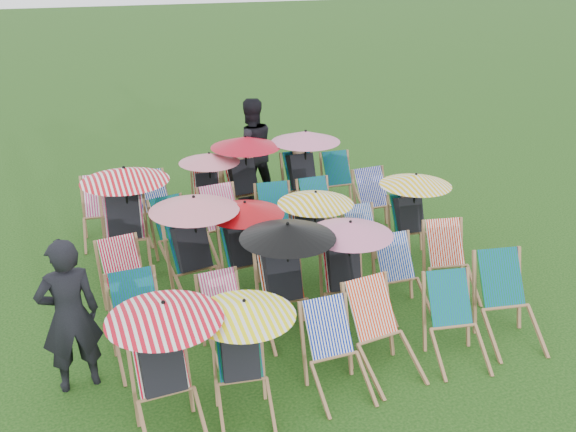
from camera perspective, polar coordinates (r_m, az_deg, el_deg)
name	(u,v)px	position (r m, az deg, el deg)	size (l,w,h in m)	color
ground	(283,284)	(8.78, -0.48, -6.09)	(100.00, 100.00, 0.00)	black
deckchair_0	(166,366)	(6.14, -10.80, -12.99)	(1.08, 1.13, 1.28)	#926744
deckchair_1	(243,356)	(6.29, -4.02, -12.34)	(0.99, 1.05, 1.17)	#926744
deckchair_2	(337,353)	(6.64, 4.42, -12.07)	(0.59, 0.82, 0.88)	#926744
deckchair_3	(384,333)	(6.95, 8.57, -10.26)	(0.71, 0.93, 0.94)	#926744
deckchair_4	(457,323)	(7.33, 14.79, -9.15)	(0.74, 0.92, 0.90)	#926744
deckchair_5	(510,303)	(7.81, 19.14, -7.29)	(0.80, 1.00, 0.97)	#926744
deckchair_6	(140,323)	(7.24, -13.04, -9.28)	(0.63, 0.86, 0.92)	#926744
deckchair_7	(228,317)	(7.30, -5.37, -8.91)	(0.59, 0.79, 0.82)	#926744
deckchair_8	(287,277)	(7.46, -0.10, -5.48)	(1.12, 1.17, 1.33)	#926744
deckchair_9	(347,270)	(7.78, 5.31, -4.78)	(1.04, 1.11, 1.23)	#926744
deckchair_10	(403,277)	(8.16, 10.15, -5.36)	(0.62, 0.84, 0.88)	#926744
deckchair_11	(452,262)	(8.63, 14.33, -4.02)	(0.75, 0.94, 0.91)	#926744
deckchair_12	(127,280)	(8.20, -14.10, -5.56)	(0.68, 0.88, 0.88)	#926744
deckchair_13	(196,247)	(8.25, -8.16, -2.76)	(1.14, 1.23, 1.36)	#926744
deckchair_14	(246,246)	(8.39, -3.78, -2.69)	(1.02, 1.08, 1.22)	#926744
deckchair_15	(314,235)	(8.70, 2.29, -1.66)	(1.03, 1.10, 1.22)	#926744
deckchair_16	(366,240)	(9.16, 6.99, -2.12)	(0.57, 0.78, 0.82)	#926744
deckchair_17	(414,215)	(9.51, 11.10, 0.12)	(1.04, 1.10, 1.24)	#926744
deckchair_18	(125,217)	(9.22, -14.28, -0.12)	(1.23, 1.30, 1.45)	#926744
deckchair_19	(177,233)	(9.37, -9.81, -1.52)	(0.74, 0.92, 0.89)	#926744
deckchair_20	(227,224)	(9.47, -5.48, -0.74)	(0.72, 0.95, 0.97)	#926744
deckchair_21	(278,219)	(9.68, -0.85, -0.27)	(0.69, 0.90, 0.92)	#926744
deckchair_22	(321,211)	(10.02, 2.95, 0.41)	(0.59, 0.82, 0.88)	#926744
deckchair_23	(379,203)	(10.34, 8.11, 1.13)	(0.65, 0.89, 0.95)	#926744
deckchair_24	(102,212)	(10.27, -16.22, 0.31)	(0.73, 0.95, 0.96)	#926744
deckchair_25	(158,207)	(10.29, -11.51, 0.80)	(0.78, 0.98, 0.96)	#926744
deckchair_26	(209,188)	(10.57, -7.08, 2.52)	(0.99, 1.06, 1.18)	#926744
deckchair_27	(246,176)	(10.72, -3.72, 3.54)	(1.16, 1.24, 1.38)	#926744
deckchair_28	(305,171)	(10.97, 1.55, 4.06)	(1.18, 1.22, 1.40)	#926744
deckchair_29	(342,182)	(11.34, 4.80, 3.07)	(0.64, 0.86, 0.90)	#926744
person_left	(69,316)	(6.83, -18.86, -8.38)	(0.61, 0.40, 1.67)	black
person_rear	(251,150)	(11.50, -3.35, 5.90)	(0.90, 0.70, 1.85)	black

